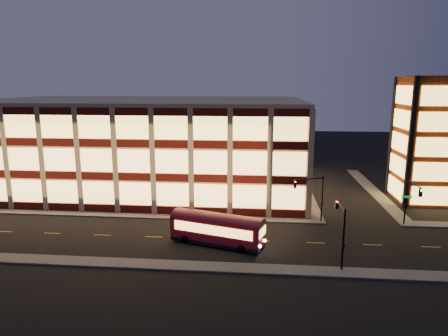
# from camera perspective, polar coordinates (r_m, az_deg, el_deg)

# --- Properties ---
(ground) EXTENTS (200.00, 200.00, 0.00)m
(ground) POSITION_cam_1_polar(r_m,az_deg,el_deg) (52.89, -12.48, -7.04)
(ground) COLOR black
(ground) RESTS_ON ground
(sidewalk_office_south) EXTENTS (54.00, 2.00, 0.15)m
(sidewalk_office_south) POSITION_cam_1_polar(r_m,az_deg,el_deg) (54.73, -15.18, -6.45)
(sidewalk_office_south) COLOR #514F4C
(sidewalk_office_south) RESTS_ON ground
(sidewalk_office_east) EXTENTS (2.00, 30.00, 0.15)m
(sidewalk_office_east) POSITION_cam_1_polar(r_m,az_deg,el_deg) (67.06, 11.32, -2.86)
(sidewalk_office_east) COLOR #514F4C
(sidewalk_office_east) RESTS_ON ground
(sidewalk_tower_west) EXTENTS (2.00, 30.00, 0.15)m
(sidewalk_tower_west) POSITION_cam_1_polar(r_m,az_deg,el_deg) (69.10, 20.44, -2.95)
(sidewalk_tower_west) COLOR #514F4C
(sidewalk_tower_west) RESTS_ON ground
(sidewalk_near) EXTENTS (100.00, 2.00, 0.15)m
(sidewalk_near) POSITION_cam_1_polar(r_m,az_deg,el_deg) (41.58, -18.05, -12.64)
(sidewalk_near) COLOR #514F4C
(sidewalk_near) RESTS_ON ground
(office_building) EXTENTS (50.45, 30.45, 14.50)m
(office_building) POSITION_cam_1_polar(r_m,az_deg,el_deg) (67.81, -10.78, 3.52)
(office_building) COLOR tan
(office_building) RESTS_ON ground
(stair_tower) EXTENTS (8.60, 8.60, 18.00)m
(stair_tower) POSITION_cam_1_polar(r_m,az_deg,el_deg) (64.64, 27.27, 3.55)
(stair_tower) COLOR #8C3814
(stair_tower) RESTS_ON ground
(traffic_signal_far) EXTENTS (3.79, 1.87, 6.00)m
(traffic_signal_far) POSITION_cam_1_polar(r_m,az_deg,el_deg) (49.85, 12.52, -3.27)
(traffic_signal_far) COLOR black
(traffic_signal_far) RESTS_ON ground
(traffic_signal_right) EXTENTS (1.20, 4.37, 6.00)m
(traffic_signal_right) POSITION_cam_1_polar(r_m,az_deg,el_deg) (51.71, 25.17, -3.61)
(traffic_signal_right) COLOR black
(traffic_signal_right) RESTS_ON ground
(traffic_signal_near) EXTENTS (0.32, 4.45, 6.00)m
(traffic_signal_near) POSITION_cam_1_polar(r_m,az_deg,el_deg) (39.41, 16.37, -7.56)
(traffic_signal_near) COLOR black
(traffic_signal_near) RESTS_ON ground
(trolley_bus) EXTENTS (10.41, 5.46, 3.43)m
(trolley_bus) POSITION_cam_1_polar(r_m,az_deg,el_deg) (43.17, -1.00, -8.47)
(trolley_bus) COLOR maroon
(trolley_bus) RESTS_ON ground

